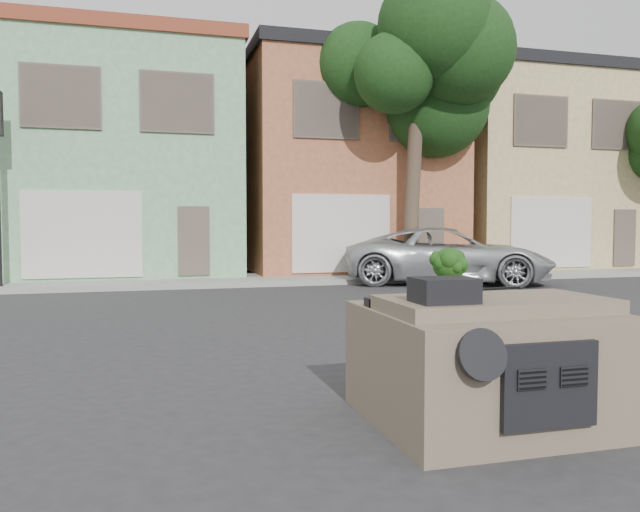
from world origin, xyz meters
name	(u,v)px	position (x,y,z in m)	size (l,w,h in m)	color
ground_plane	(368,353)	(0.00, 0.00, 0.00)	(120.00, 120.00, 0.00)	#303033
sidewalk	(247,280)	(0.00, 10.50, 0.07)	(40.00, 3.00, 0.15)	gray
townhouse_mint	(126,164)	(-3.50, 14.50, 3.77)	(7.20, 8.20, 7.55)	#81B682
townhouse_tan	(336,169)	(4.00, 14.50, 3.77)	(7.20, 8.20, 7.55)	#AC6340
townhouse_beige	(512,174)	(11.50, 14.50, 3.77)	(7.20, 8.20, 7.55)	tan
silver_pickup	(448,284)	(5.59, 8.53, 0.00)	(2.72, 5.90, 1.64)	silver
tree_near	(412,142)	(5.00, 9.80, 4.25)	(4.40, 4.00, 8.50)	#173813
car_dashboard	(484,358)	(0.00, -3.00, 0.56)	(2.00, 1.80, 1.12)	#6C5D4B
instrument_hump	(444,290)	(-0.58, -3.35, 1.22)	(0.48, 0.38, 0.20)	black
wiper_arm	(490,289)	(0.28, -2.62, 1.13)	(0.70, 0.03, 0.02)	black
broccoli	(449,271)	(-0.29, -2.88, 1.34)	(0.35, 0.35, 0.43)	#16370E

